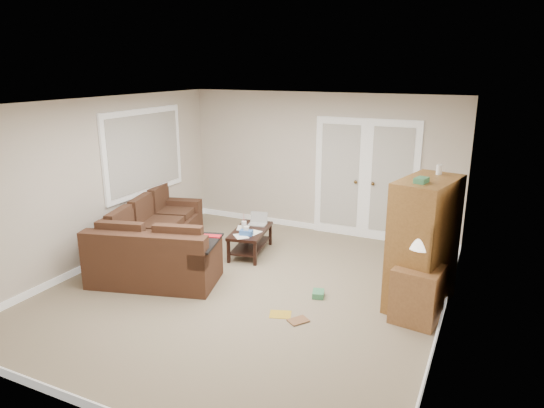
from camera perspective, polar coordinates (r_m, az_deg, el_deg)
The scene contains 17 objects.
floor at distance 6.72m, azimuth -2.80°, elevation -9.94°, with size 5.50×5.50×0.00m, color gray.
ceiling at distance 6.06m, azimuth -3.13°, elevation 11.84°, with size 5.00×5.50×0.02m, color silver.
wall_left at distance 7.75m, azimuth -19.52°, elevation 2.48°, with size 0.02×5.50×2.50m, color beige.
wall_right at distance 5.59m, azimuth 20.28°, elevation -2.57°, with size 0.02×5.50×2.50m, color beige.
wall_back at distance 8.73m, azimuth 5.60°, elevation 4.76°, with size 5.00×0.02×2.50m, color beige.
wall_front at distance 4.20m, azimuth -21.12°, elevation -8.77°, with size 5.00×0.02×2.50m, color beige.
baseboards at distance 6.70m, azimuth -2.81°, elevation -9.56°, with size 5.00×5.50×0.10m, color white, non-canonical shape.
french_doors at distance 8.50m, azimuth 10.88°, elevation 2.76°, with size 1.80×0.05×2.13m.
window_left at distance 8.39m, azimuth -14.77°, elevation 5.93°, with size 0.05×1.92×1.42m.
sectional_sofa at distance 7.62m, azimuth -13.59°, elevation -4.58°, with size 2.40×2.78×0.82m.
coffee_table at distance 7.85m, azimuth -2.50°, elevation -4.26°, with size 0.67×1.07×0.68m.
tv_armoire at distance 6.27m, azimuth 17.38°, elevation -4.41°, with size 0.78×1.13×1.76m.
side_cabinet at distance 6.04m, azimuth 16.75°, elevation -9.60°, with size 0.58×0.58×1.10m.
space_heater at distance 8.29m, azimuth 19.06°, elevation -4.71°, with size 0.11×0.09×0.26m, color white.
floor_magazine at distance 6.08m, azimuth 0.99°, elevation -12.85°, with size 0.26×0.21×0.01m, color gold.
floor_greenbox at distance 6.52m, azimuth 5.47°, elevation -10.48°, with size 0.15×0.20×0.08m, color #3B8253.
floor_book at distance 6.01m, azimuth 2.66°, elevation -13.19°, with size 0.17×0.23×0.02m, color brown.
Camera 1 is at (2.87, -5.32, 2.93)m, focal length 32.00 mm.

